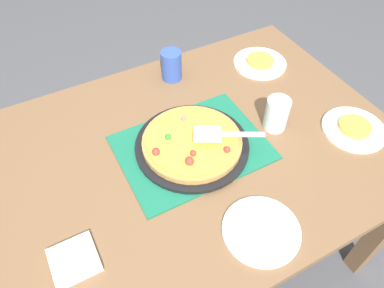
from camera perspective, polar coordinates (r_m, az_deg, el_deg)
The scene contains 14 objects.
ground_plane at distance 1.84m, azimuth 0.00°, elevation -15.93°, with size 8.00×8.00×0.00m, color #4C4C51.
dining_table at distance 1.29m, azimuth 0.00°, elevation -3.77°, with size 1.40×1.00×0.75m.
placemat at distance 1.21m, azimuth 0.00°, elevation -0.53°, with size 0.48×0.36×0.01m, color #196B4C.
pizza_pan at distance 1.20m, azimuth 0.00°, elevation -0.22°, with size 0.38×0.38×0.01m, color black.
pizza at distance 1.18m, azimuth -0.00°, elevation 0.37°, with size 0.33×0.33×0.05m.
plate_near_left at distance 1.38m, azimuth 24.24°, elevation 2.16°, with size 0.22×0.22×0.01m, color white.
plate_far_right at distance 1.57m, azimuth 10.68°, elevation 12.48°, with size 0.22×0.22×0.01m, color white.
plate_side at distance 1.05m, azimuth 10.90°, elevation -13.29°, with size 0.22×0.22×0.01m, color white.
served_slice_left at distance 1.37m, azimuth 24.41°, elevation 2.53°, with size 0.11×0.11×0.02m, color gold.
served_slice_right at distance 1.56m, azimuth 10.74°, elevation 12.86°, with size 0.11×0.11×0.02m, color gold.
cup_near at distance 1.27m, azimuth 13.24°, elevation 4.66°, with size 0.08×0.08×0.12m, color white.
cup_far at distance 1.44m, azimuth -3.27°, elevation 12.32°, with size 0.08×0.08×0.12m, color #3351AD.
pizza_server at distance 1.16m, azimuth 4.84°, elevation 1.56°, with size 0.22×0.15×0.01m.
napkin_stack at distance 1.04m, azimuth -18.16°, elevation -17.05°, with size 0.12×0.12×0.02m, color white.
Camera 1 is at (-0.37, -0.69, 1.67)m, focal length 33.69 mm.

